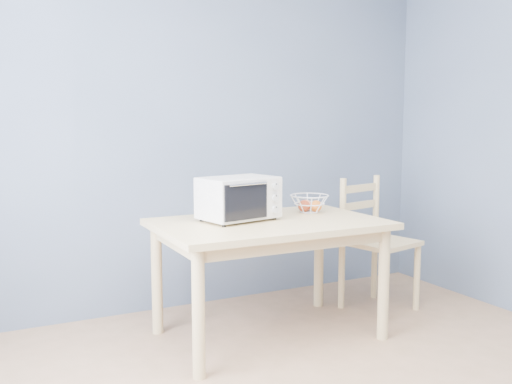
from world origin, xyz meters
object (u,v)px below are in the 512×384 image
toaster_oven (236,198)px  dining_chair (375,244)px  dining_table (269,237)px  fruit_basket (309,204)px

toaster_oven → dining_chair: size_ratio=0.54×
toaster_oven → dining_chair: 1.22m
dining_chair → dining_table: bearing=175.6°
fruit_basket → dining_chair: bearing=-1.3°
dining_table → toaster_oven: size_ratio=2.69×
toaster_oven → dining_table: bearing=-40.2°
dining_table → toaster_oven: (-0.18, 0.10, 0.25)m
toaster_oven → dining_chair: toaster_oven is taller
dining_table → fruit_basket: size_ratio=3.99×
dining_table → toaster_oven: 0.32m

